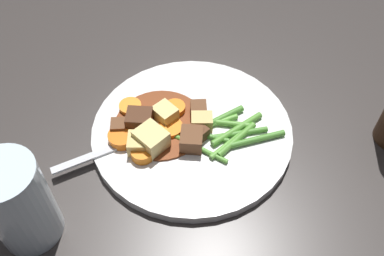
{
  "coord_description": "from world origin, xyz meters",
  "views": [
    {
      "loc": [
        -0.13,
        0.34,
        0.45
      ],
      "look_at": [
        0.0,
        0.0,
        0.01
      ],
      "focal_mm": 39.95,
      "sensor_mm": 36.0,
      "label": 1
    }
  ],
  "objects": [
    {
      "name": "ground_plane",
      "position": [
        0.0,
        0.0,
        0.0
      ],
      "size": [
        3.0,
        3.0,
        0.0
      ],
      "primitive_type": "plane",
      "color": "#383330"
    },
    {
      "name": "dinner_plate",
      "position": [
        0.0,
        0.0,
        0.01
      ],
      "size": [
        0.27,
        0.27,
        0.01
      ],
      "primitive_type": "cylinder",
      "color": "white",
      "rests_on": "ground_plane"
    },
    {
      "name": "stew_sauce",
      "position": [
        0.04,
        0.01,
        0.01
      ],
      "size": [
        0.12,
        0.12,
        0.0
      ],
      "primitive_type": "cylinder",
      "color": "brown",
      "rests_on": "dinner_plate"
    },
    {
      "name": "carrot_slice_0",
      "position": [
        0.03,
        0.03,
        0.02
      ],
      "size": [
        0.04,
        0.04,
        0.01
      ],
      "primitive_type": "cylinder",
      "rotation": [
        0.0,
        0.0,
        0.66
      ],
      "color": "orange",
      "rests_on": "dinner_plate"
    },
    {
      "name": "carrot_slice_1",
      "position": [
        0.03,
        0.01,
        0.02
      ],
      "size": [
        0.05,
        0.05,
        0.01
      ],
      "primitive_type": "cylinder",
      "rotation": [
        0.0,
        0.0,
        0.71
      ],
      "color": "orange",
      "rests_on": "dinner_plate"
    },
    {
      "name": "carrot_slice_2",
      "position": [
        0.08,
        0.05,
        0.02
      ],
      "size": [
        0.05,
        0.05,
        0.01
      ],
      "primitive_type": "cylinder",
      "rotation": [
        0.0,
        0.0,
        1.2
      ],
      "color": "orange",
      "rests_on": "dinner_plate"
    },
    {
      "name": "carrot_slice_3",
      "position": [
        0.09,
        -0.0,
        0.02
      ],
      "size": [
        0.03,
        0.03,
        0.01
      ],
      "primitive_type": "cylinder",
      "rotation": [
        0.0,
        0.0,
        0.02
      ],
      "color": "orange",
      "rests_on": "dinner_plate"
    },
    {
      "name": "carrot_slice_4",
      "position": [
        0.03,
        -0.02,
        0.02
      ],
      "size": [
        0.04,
        0.04,
        0.01
      ],
      "primitive_type": "cylinder",
      "rotation": [
        0.0,
        0.0,
        5.1
      ],
      "color": "orange",
      "rests_on": "dinner_plate"
    },
    {
      "name": "carrot_slice_5",
      "position": [
        0.04,
        0.07,
        0.02
      ],
      "size": [
        0.04,
        0.04,
        0.01
      ],
      "primitive_type": "cylinder",
      "rotation": [
        0.0,
        0.0,
        5.67
      ],
      "color": "orange",
      "rests_on": "dinner_plate"
    },
    {
      "name": "potato_chunk_0",
      "position": [
        0.05,
        0.06,
        0.02
      ],
      "size": [
        0.03,
        0.04,
        0.02
      ],
      "primitive_type": "cube",
      "rotation": [
        0.0,
        0.0,
        1.95
      ],
      "color": "#DBBC6B",
      "rests_on": "dinner_plate"
    },
    {
      "name": "potato_chunk_1",
      "position": [
        0.04,
        0.05,
        0.03
      ],
      "size": [
        0.05,
        0.04,
        0.03
      ],
      "primitive_type": "cube",
      "rotation": [
        0.0,
        0.0,
        1.17
      ],
      "color": "#E5CC7A",
      "rests_on": "dinner_plate"
    },
    {
      "name": "potato_chunk_2",
      "position": [
        -0.01,
        -0.01,
        0.02
      ],
      "size": [
        0.03,
        0.03,
        0.02
      ],
      "primitive_type": "cube",
      "rotation": [
        0.0,
        0.0,
        0.39
      ],
      "color": "#DBBC6B",
      "rests_on": "dinner_plate"
    },
    {
      "name": "potato_chunk_3",
      "position": [
        0.04,
        -0.0,
        0.02
      ],
      "size": [
        0.04,
        0.04,
        0.02
      ],
      "primitive_type": "cube",
      "rotation": [
        0.0,
        0.0,
        5.84
      ],
      "color": "#E5CC7A",
      "rests_on": "dinner_plate"
    },
    {
      "name": "meat_chunk_0",
      "position": [
        0.06,
        0.02,
        0.03
      ],
      "size": [
        0.04,
        0.04,
        0.03
      ],
      "primitive_type": "cube",
      "rotation": [
        0.0,
        0.0,
        5.02
      ],
      "color": "#4C2B19",
      "rests_on": "dinner_plate"
    },
    {
      "name": "meat_chunk_1",
      "position": [
        -0.01,
        0.03,
        0.02
      ],
      "size": [
        0.04,
        0.04,
        0.02
      ],
      "primitive_type": "cube",
      "rotation": [
        0.0,
        0.0,
        1.87
      ],
      "color": "brown",
      "rests_on": "dinner_plate"
    },
    {
      "name": "meat_chunk_2",
      "position": [
        -0.01,
        0.01,
        0.02
      ],
      "size": [
        0.03,
        0.03,
        0.02
      ],
      "primitive_type": "cube",
      "rotation": [
        0.0,
        0.0,
        2.76
      ],
      "color": "#56331E",
      "rests_on": "dinner_plate"
    },
    {
      "name": "meat_chunk_3",
      "position": [
        -0.0,
        -0.02,
        0.02
      ],
      "size": [
        0.03,
        0.03,
        0.02
      ],
      "primitive_type": "cube",
      "rotation": [
        0.0,
        0.0,
        5.14
      ],
      "color": "brown",
      "rests_on": "dinner_plate"
    },
    {
      "name": "meat_chunk_4",
      "position": [
        0.09,
        0.04,
        0.02
      ],
      "size": [
        0.03,
        0.03,
        0.02
      ],
      "primitive_type": "cube",
      "rotation": [
        0.0,
        0.0,
        2.0
      ],
      "color": "brown",
      "rests_on": "dinner_plate"
    },
    {
      "name": "green_bean_0",
      "position": [
        -0.03,
        -0.02,
        0.02
      ],
      "size": [
        0.05,
        0.07,
        0.01
      ],
      "primitive_type": "cylinder",
      "rotation": [
        0.0,
        1.57,
        4.09
      ],
      "color": "#4C8E33",
      "rests_on": "dinner_plate"
    },
    {
      "name": "green_bean_1",
      "position": [
        -0.06,
        -0.0,
        0.02
      ],
      "size": [
        0.03,
        0.07,
        0.01
      ],
      "primitive_type": "cylinder",
      "rotation": [
        0.0,
        1.57,
        4.32
      ],
      "color": "#599E38",
      "rests_on": "dinner_plate"
    },
    {
      "name": "green_bean_2",
      "position": [
        -0.02,
        -0.01,
        0.02
      ],
      "size": [
        0.06,
        0.06,
        0.01
      ],
      "primitive_type": "cylinder",
      "rotation": [
        0.0,
        1.57,
        3.92
      ],
      "color": "#66AD42",
      "rests_on": "dinner_plate"
    },
    {
      "name": "green_bean_3",
      "position": [
        -0.06,
        -0.02,
        0.02
      ],
      "size": [
        0.05,
        0.08,
        0.01
      ],
      "primitive_type": "cylinder",
      "rotation": [
        0.0,
        1.57,
        4.17
      ],
      "color": "#599E38",
      "rests_on": "dinner_plate"
    },
    {
      "name": "green_bean_4",
      "position": [
        -0.03,
        0.01,
        0.02
      ],
      "size": [
        0.05,
        0.01,
        0.01
      ],
      "primitive_type": "cylinder",
      "rotation": [
        0.0,
        1.57,
        3.23
      ],
      "color": "#4C8E33",
      "rests_on": "dinner_plate"
    },
    {
      "name": "green_bean_5",
      "position": [
        -0.04,
        -0.02,
        0.02
      ],
      "size": [
        0.06,
        0.02,
        0.01
      ],
      "primitive_type": "cylinder",
      "rotation": [
        0.0,
        1.57,
        3.38
      ],
      "color": "#599E38",
      "rests_on": "dinner_plate"
    },
    {
      "name": "green_bean_6",
      "position": [
        -0.06,
        -0.01,
        0.02
      ],
      "size": [
        0.07,
        0.05,
        0.01
      ],
      "primitive_type": "cylinder",
      "rotation": [
        0.0,
        1.57,
        3.72
      ],
      "color": "#4C8E33",
      "rests_on": "dinner_plate"
    },
    {
      "name": "green_bean_7",
      "position": [
        -0.09,
        -0.01,
        0.02
      ],
      "size": [
        0.06,
        0.05,
        0.01
      ],
      "primitive_type": "cylinder",
      "rotation": [
        0.0,
        1.57,
        3.81
      ],
      "color": "#4C8E33",
      "rests_on": "dinner_plate"
    },
    {
      "name": "green_bean_8",
      "position": [
        -0.05,
        0.01,
        0.02
      ],
      "size": [
        0.03,
        0.06,
        0.01
      ],
      "primitive_type": "cylinder",
      "rotation": [
        0.0,
        1.57,
        4.27
      ],
      "color": "#66AD42",
      "rests_on": "dinner_plate"
    },
    {
      "name": "green_bean_9",
      "position": [
        -0.02,
        0.03,
        0.02
      ],
      "size": [
        0.08,
        0.02,
        0.01
      ],
      "primitive_type": "cylinder",
      "rotation": [
        0.0,
        1.57,
        2.96
      ],
      "color": "#599E38",
      "rests_on": "dinner_plate"
    },
    {
      "name": "fork",
      "position": [
        0.07,
        0.06,
        0.01
      ],
      "size": [
        0.13,
        0.14,
        0.0
      ],
      "color": "silver",
      "rests_on": "dinner_plate"
    },
    {
      "name": "water_glass",
      "position": [
        0.12,
        0.2,
        0.06
      ],
      "size": [
        0.07,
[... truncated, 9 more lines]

